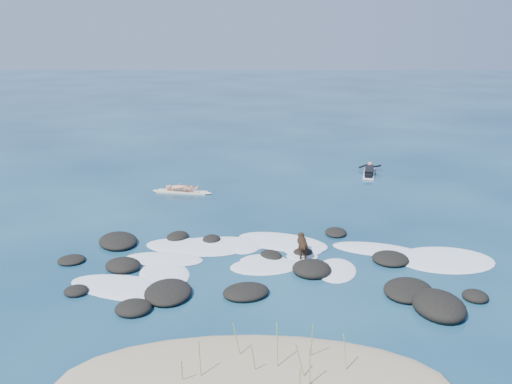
{
  "coord_description": "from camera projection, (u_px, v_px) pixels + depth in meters",
  "views": [
    {
      "loc": [
        0.22,
        -19.04,
        7.76
      ],
      "look_at": [
        -0.12,
        4.0,
        0.9
      ],
      "focal_mm": 40.0,
      "sensor_mm": 36.0,
      "label": 1
    }
  ],
  "objects": [
    {
      "name": "dune_grass",
      "position": [
        274.0,
        358.0,
        12.66
      ],
      "size": [
        3.68,
        1.47,
        1.2
      ],
      "color": "#799B4B",
      "rests_on": "ground"
    },
    {
      "name": "standing_surfer_rig",
      "position": [
        182.0,
        180.0,
        26.87
      ],
      "size": [
        2.91,
        0.85,
        1.65
      ],
      "rotation": [
        0.0,
        0.0,
        -0.15
      ],
      "color": "#F4E4C3",
      "rests_on": "ground"
    },
    {
      "name": "ground",
      "position": [
        258.0,
        248.0,
        20.46
      ],
      "size": [
        160.0,
        160.0,
        0.0
      ],
      "primitive_type": "plane",
      "color": "#0A2642",
      "rests_on": "ground"
    },
    {
      "name": "paddling_surfer_rig",
      "position": [
        369.0,
        171.0,
        30.32
      ],
      "size": [
        1.34,
        2.75,
        0.48
      ],
      "rotation": [
        0.0,
        0.0,
        1.36
      ],
      "color": "white",
      "rests_on": "ground"
    },
    {
      "name": "dog",
      "position": [
        302.0,
        243.0,
        19.5
      ],
      "size": [
        0.35,
        1.23,
        0.78
      ],
      "rotation": [
        0.0,
        0.0,
        1.63
      ],
      "color": "black",
      "rests_on": "ground"
    },
    {
      "name": "breaking_foam",
      "position": [
        265.0,
        257.0,
        19.59
      ],
      "size": [
        14.1,
        6.71,
        0.12
      ],
      "color": "white",
      "rests_on": "ground"
    },
    {
      "name": "reef_rocks",
      "position": [
        273.0,
        276.0,
        17.95
      ],
      "size": [
        13.74,
        7.59,
        0.62
      ],
      "color": "black",
      "rests_on": "ground"
    }
  ]
}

